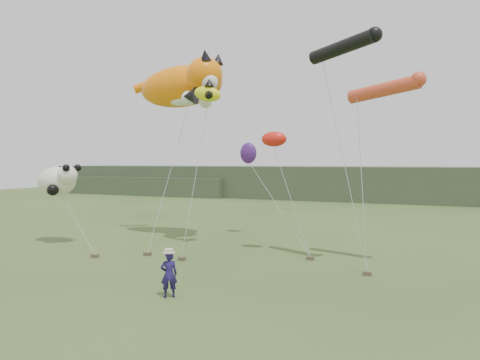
% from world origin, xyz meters
% --- Properties ---
extents(ground, '(120.00, 120.00, 0.00)m').
position_xyz_m(ground, '(0.00, 0.00, 0.00)').
color(ground, '#385123').
rests_on(ground, ground).
extents(headland, '(90.00, 13.00, 4.00)m').
position_xyz_m(headland, '(-3.11, 44.69, 1.92)').
color(headland, '#2D3D28').
rests_on(headland, ground).
extents(festival_attendant, '(0.68, 0.64, 1.56)m').
position_xyz_m(festival_attendant, '(0.04, -0.58, 0.78)').
color(festival_attendant, '#1F1654').
rests_on(festival_attendant, ground).
extents(sandbag_anchors, '(12.80, 3.98, 0.16)m').
position_xyz_m(sandbag_anchors, '(-1.16, 5.15, 0.08)').
color(sandbag_anchors, brown).
rests_on(sandbag_anchors, ground).
extents(cat_kite, '(7.25, 3.87, 3.10)m').
position_xyz_m(cat_kite, '(-5.81, 10.41, 9.20)').
color(cat_kite, orange).
rests_on(cat_kite, ground).
extents(fish_kite, '(2.57, 1.69, 1.34)m').
position_xyz_m(fish_kite, '(-3.59, 8.26, 8.22)').
color(fish_kite, '#EEF213').
rests_on(fish_kite, ground).
extents(tube_kites, '(5.15, 2.77, 2.92)m').
position_xyz_m(tube_kites, '(5.34, 7.35, 8.78)').
color(tube_kites, black).
rests_on(tube_kites, ground).
extents(panda_kite, '(2.86, 1.85, 1.78)m').
position_xyz_m(panda_kite, '(-11.49, 5.91, 3.54)').
color(panda_kite, white).
rests_on(panda_kite, ground).
extents(misc_kites, '(4.64, 5.51, 1.64)m').
position_xyz_m(misc_kites, '(-1.39, 11.02, 5.40)').
color(misc_kites, red).
rests_on(misc_kites, ground).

